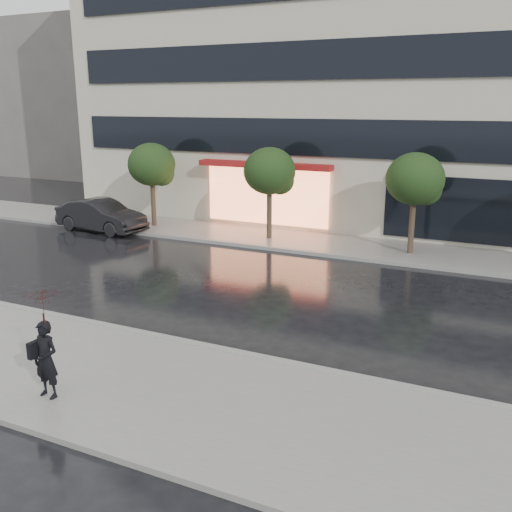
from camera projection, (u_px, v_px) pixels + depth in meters
The scene contains 12 objects.
ground at pixel (216, 334), 14.72m from camera, with size 120.00×120.00×0.00m, color black.
sidewalk_near at pixel (140, 386), 11.87m from camera, with size 60.00×4.50×0.12m, color slate.
sidewalk_far at pixel (337, 245), 23.63m from camera, with size 60.00×3.50×0.12m, color slate.
curb_near at pixel (196, 346), 13.83m from camera, with size 60.00×0.25×0.14m, color gray.
curb_far at pixel (324, 255), 22.11m from camera, with size 60.00×0.25×0.14m, color gray.
office_building at pixel (392, 35), 28.03m from camera, with size 30.00×12.76×18.00m.
bg_building_left at pixel (75, 100), 47.45m from camera, with size 14.00×10.00×12.00m, color #59544F.
tree_far_west at pixel (153, 166), 26.41m from camera, with size 2.20×2.20×3.99m.
tree_mid_west at pixel (271, 173), 23.92m from camera, with size 2.20×2.20×3.99m.
tree_mid_east at pixel (417, 181), 21.43m from camera, with size 2.20×2.20×3.99m.
parked_car at pixel (101, 216), 26.22m from camera, with size 1.57×4.49×1.48m, color black.
pedestrian_with_umbrella at pixel (44, 328), 10.95m from camera, with size 0.92×0.94×2.24m.
Camera 1 is at (6.82, -11.91, 5.77)m, focal length 40.00 mm.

